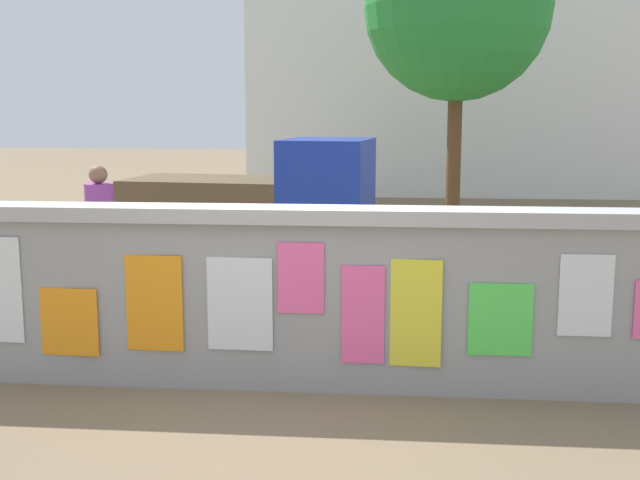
{
  "coord_description": "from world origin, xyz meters",
  "views": [
    {
      "loc": [
        0.88,
        -6.3,
        2.29
      ],
      "look_at": [
        0.15,
        1.79,
        0.94
      ],
      "focal_mm": 44.66,
      "sensor_mm": 36.0,
      "label": 1
    }
  ],
  "objects_px": {
    "bicycle_near": "(149,294)",
    "tree_roadside": "(458,8)",
    "auto_rickshaw_truck": "(262,203)",
    "person_walking": "(100,218)",
    "motorcycle": "(485,280)"
  },
  "relations": [
    {
      "from": "auto_rickshaw_truck",
      "to": "motorcycle",
      "type": "relative_size",
      "value": 1.97
    },
    {
      "from": "auto_rickshaw_truck",
      "to": "bicycle_near",
      "type": "relative_size",
      "value": 2.24
    },
    {
      "from": "auto_rickshaw_truck",
      "to": "person_walking",
      "type": "distance_m",
      "value": 2.9
    },
    {
      "from": "auto_rickshaw_truck",
      "to": "person_walking",
      "type": "relative_size",
      "value": 2.32
    },
    {
      "from": "motorcycle",
      "to": "bicycle_near",
      "type": "height_order",
      "value": "bicycle_near"
    },
    {
      "from": "motorcycle",
      "to": "tree_roadside",
      "type": "relative_size",
      "value": 0.32
    },
    {
      "from": "bicycle_near",
      "to": "person_walking",
      "type": "height_order",
      "value": "person_walking"
    },
    {
      "from": "motorcycle",
      "to": "person_walking",
      "type": "bearing_deg",
      "value": 171.15
    },
    {
      "from": "bicycle_near",
      "to": "tree_roadside",
      "type": "xyz_separation_m",
      "value": [
        3.73,
        8.13,
        3.84
      ]
    },
    {
      "from": "motorcycle",
      "to": "bicycle_near",
      "type": "xyz_separation_m",
      "value": [
        -3.52,
        -0.57,
        -0.1
      ]
    },
    {
      "from": "auto_rickshaw_truck",
      "to": "tree_roadside",
      "type": "xyz_separation_m",
      "value": [
        3.14,
        4.43,
        3.3
      ]
    },
    {
      "from": "bicycle_near",
      "to": "tree_roadside",
      "type": "bearing_deg",
      "value": 65.34
    },
    {
      "from": "tree_roadside",
      "to": "motorcycle",
      "type": "bearing_deg",
      "value": -91.61
    },
    {
      "from": "motorcycle",
      "to": "bicycle_near",
      "type": "bearing_deg",
      "value": -170.86
    },
    {
      "from": "auto_rickshaw_truck",
      "to": "bicycle_near",
      "type": "height_order",
      "value": "auto_rickshaw_truck"
    }
  ]
}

